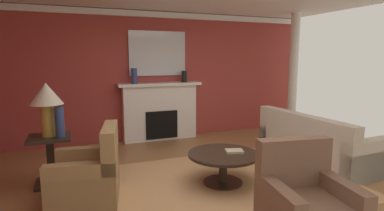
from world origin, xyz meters
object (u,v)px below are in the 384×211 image
object	(u,v)px
sofa	(315,145)
mantel_mirror	(158,53)
side_table	(51,157)
table_lamp	(46,99)
armchair_facing_fireplace	(306,208)
coffee_table	(223,161)
vase_mantel_left	(134,76)
armchair_near_window	(89,177)
vase_on_side_table	(60,122)
vase_mantel_right	(184,76)
fireplace	(160,113)

from	to	relation	value
sofa	mantel_mirror	bearing A→B (deg)	129.40
side_table	table_lamp	world-z (taller)	table_lamp
mantel_mirror	armchair_facing_fireplace	size ratio (longest dim) A/B	1.31
coffee_table	table_lamp	distance (m)	2.59
armchair_facing_fireplace	vase_mantel_left	xyz separation A→B (m)	(-0.87, 4.12, 1.10)
side_table	table_lamp	size ratio (longest dim) A/B	0.93
sofa	armchair_near_window	world-z (taller)	armchair_near_window
coffee_table	vase_on_side_table	bearing A→B (deg)	160.36
side_table	mantel_mirror	bearing A→B (deg)	42.34
armchair_facing_fireplace	sofa	bearing A→B (deg)	44.87
side_table	vase_mantel_left	bearing A→B (deg)	48.36
coffee_table	side_table	bearing A→B (deg)	158.89
coffee_table	vase_mantel_right	distance (m)	2.85
armchair_facing_fireplace	vase_mantel_right	bearing A→B (deg)	86.81
armchair_near_window	mantel_mirror	bearing A→B (deg)	58.27
fireplace	armchair_facing_fireplace	bearing A→B (deg)	-85.60
fireplace	vase_on_side_table	world-z (taller)	fireplace
mantel_mirror	armchair_facing_fireplace	distance (m)	4.58
vase_on_side_table	side_table	bearing A→B (deg)	141.34
sofa	side_table	size ratio (longest dim) A/B	3.04
armchair_near_window	coffee_table	bearing A→B (deg)	-4.47
armchair_near_window	vase_mantel_left	size ratio (longest dim) A/B	2.98
armchair_near_window	table_lamp	xyz separation A→B (m)	(-0.46, 0.74, 0.92)
fireplace	vase_mantel_right	world-z (taller)	vase_mantel_right
table_lamp	sofa	bearing A→B (deg)	-8.45
vase_mantel_left	armchair_facing_fireplace	bearing A→B (deg)	-78.07
side_table	vase_on_side_table	size ratio (longest dim) A/B	1.65
sofa	side_table	world-z (taller)	sofa
vase_on_side_table	vase_mantel_left	size ratio (longest dim) A/B	1.33
sofa	armchair_facing_fireplace	world-z (taller)	armchair_facing_fireplace
side_table	coffee_table	bearing A→B (deg)	-21.11
table_lamp	armchair_facing_fireplace	bearing A→B (deg)	-44.44
sofa	vase_mantel_right	size ratio (longest dim) A/B	8.48
vase_mantel_right	fireplace	bearing A→B (deg)	174.84
armchair_near_window	vase_mantel_right	xyz separation A→B (m)	(2.19, 2.48, 1.07)
vase_mantel_right	vase_mantel_left	size ratio (longest dim) A/B	0.79
sofa	coffee_table	bearing A→B (deg)	-172.35
armchair_near_window	coffee_table	xyz separation A→B (m)	(1.81, -0.14, 0.03)
fireplace	armchair_facing_fireplace	world-z (taller)	fireplace
fireplace	coffee_table	bearing A→B (deg)	-86.31
sofa	vase_mantel_left	xyz separation A→B (m)	(-2.63, 2.37, 1.11)
armchair_near_window	side_table	size ratio (longest dim) A/B	1.36
vase_mantel_left	sofa	bearing A→B (deg)	-41.94
side_table	table_lamp	distance (m)	0.82
armchair_near_window	table_lamp	world-z (taller)	table_lamp
fireplace	side_table	bearing A→B (deg)	-139.50
side_table	armchair_near_window	bearing A→B (deg)	-57.89
vase_mantel_right	armchair_facing_fireplace	bearing A→B (deg)	-93.19
vase_mantel_right	vase_on_side_table	bearing A→B (deg)	-143.29
sofa	armchair_near_window	xyz separation A→B (m)	(-3.72, -0.11, 0.01)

